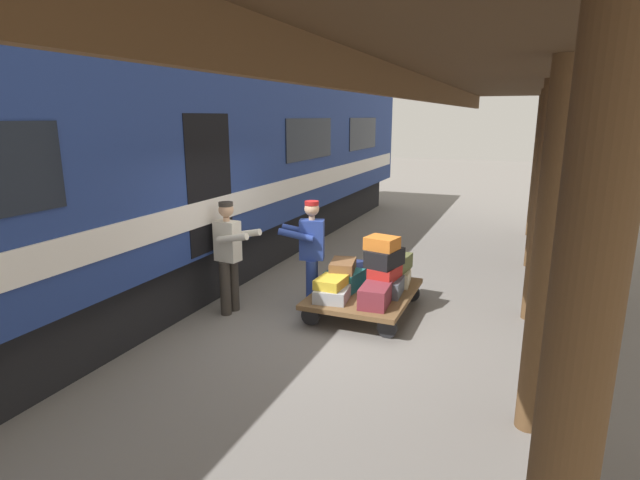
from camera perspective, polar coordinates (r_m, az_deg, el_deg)
The scene contains 18 objects.
ground_plane at distance 7.21m, azimuth 1.69°, elevation -9.98°, with size 60.00×60.00×0.00m, color slate.
platform_canopy at distance 6.19m, azimuth 24.79°, elevation 15.75°, with size 3.20×15.30×3.56m.
train_car at distance 8.50m, azimuth -20.81°, elevation 7.21°, with size 3.02×21.02×4.00m.
luggage_cart at distance 7.68m, azimuth 5.02°, elevation -6.10°, with size 1.41×1.88×0.34m.
suitcase_slate_roller at distance 7.55m, azimuth 7.35°, elevation -5.20°, with size 0.49×0.52×0.24m, color #4C515B.
suitcase_burgundy_valise at distance 7.07m, azimuth 6.25°, elevation -6.28°, with size 0.37×0.56×0.29m, color maroon.
suitcase_teal_softside at distance 7.72m, azimuth 2.80°, elevation -4.49°, with size 0.48×0.50×0.28m, color #1E666B.
suitcase_gray_aluminum at distance 7.27m, azimuth 1.43°, elevation -6.06°, with size 0.45×0.57×0.18m, color #9EA0A5.
suitcase_navy_fabric at distance 8.19m, azimuth 4.02°, elevation -3.56°, with size 0.44×0.57×0.24m, color navy.
suitcase_cream_canvas at distance 8.03m, azimuth 8.31°, elevation -4.12°, with size 0.50×0.54×0.22m, color beige.
suitcase_yellow_case at distance 7.24m, azimuth 1.25°, elevation -4.81°, with size 0.37×0.48×0.14m, color gold.
suitcase_brown_leather at distance 7.63m, azimuth 2.60°, elevation -2.94°, with size 0.35×0.54×0.16m, color brown.
suitcase_red_plastic at distance 7.47m, azimuth 7.36°, elevation -3.68°, with size 0.35×0.55×0.19m, color #AD231E.
suitcase_olive_duffel at distance 7.97m, azimuth 8.61°, elevation -2.54°, with size 0.38×0.55×0.23m, color brown.
suitcase_black_hardshell at distance 7.43m, azimuth 7.33°, elevation -1.99°, with size 0.39×0.56×0.25m, color black.
suitcase_orange_carryall at distance 7.37m, azimuth 7.04°, elevation -0.36°, with size 0.43×0.37×0.19m, color #CC6B23.
porter_in_overalls at distance 7.56m, azimuth -1.07°, elevation -1.39°, with size 0.73×0.55×1.70m.
porter_by_door at distance 7.59m, azimuth -10.26°, elevation -1.55°, with size 0.69×0.47×1.70m.
Camera 1 is at (-2.31, 6.18, 2.91)m, focal length 28.26 mm.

